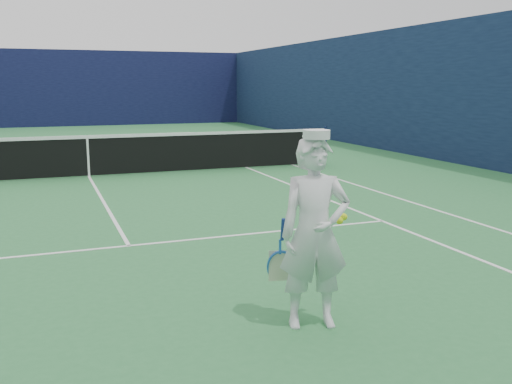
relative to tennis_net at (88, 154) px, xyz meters
The scene contains 5 objects.
ground 0.55m from the tennis_net, ahead, with size 80.00×80.00×0.00m, color #2A703A.
court_markings 0.55m from the tennis_net, ahead, with size 11.03×23.83×0.01m.
windscreen_fence 1.45m from the tennis_net, ahead, with size 20.12×36.12×4.00m.
tennis_net is the anchor object (origin of this frame).
tennis_player 9.76m from the tennis_net, 82.83° to the right, with size 0.74×0.62×1.82m.
Camera 1 is at (-1.06, -14.18, 2.22)m, focal length 40.00 mm.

